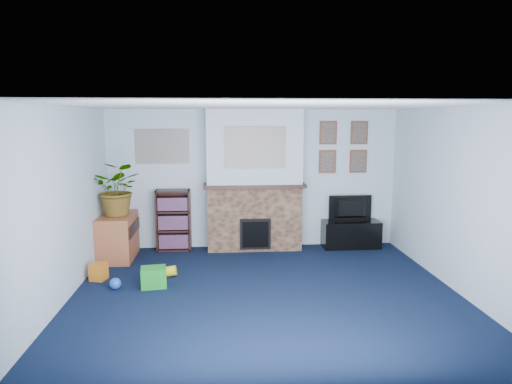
{
  "coord_description": "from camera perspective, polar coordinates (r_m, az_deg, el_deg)",
  "views": [
    {
      "loc": [
        -0.56,
        -5.62,
        2.26
      ],
      "look_at": [
        -0.07,
        0.77,
        1.21
      ],
      "focal_mm": 32.0,
      "sensor_mm": 36.0,
      "label": 1
    }
  ],
  "objects": [
    {
      "name": "ceiling",
      "position": [
        5.65,
        1.33,
        10.7
      ],
      "size": [
        5.0,
        4.5,
        0.01
      ],
      "primitive_type": "cube",
      "color": "white",
      "rests_on": "wall_back"
    },
    {
      "name": "portrait_bl",
      "position": [
        8.1,
        8.92,
        3.79
      ],
      "size": [
        0.3,
        0.03,
        0.4
      ],
      "primitive_type": "cube",
      "color": "brown",
      "rests_on": "wall_back"
    },
    {
      "name": "green_crate",
      "position": [
        6.4,
        -12.67,
        -10.28
      ],
      "size": [
        0.37,
        0.31,
        0.27
      ],
      "primitive_type": "cube",
      "rotation": [
        0.0,
        0.0,
        0.14
      ],
      "color": "#198C26",
      "rests_on": "ground"
    },
    {
      "name": "toy_tube",
      "position": [
        6.77,
        -11.26,
        -9.77
      ],
      "size": [
        0.33,
        0.14,
        0.19
      ],
      "primitive_type": "cylinder",
      "rotation": [
        0.0,
        1.43,
        0.0
      ],
      "color": "yellow",
      "rests_on": "ground"
    },
    {
      "name": "tv_stand",
      "position": [
        8.23,
        11.76,
        -5.23
      ],
      "size": [
        0.99,
        0.42,
        0.47
      ],
      "primitive_type": "cube",
      "color": "black",
      "rests_on": "ground"
    },
    {
      "name": "portrait_br",
      "position": [
        8.25,
        12.65,
        3.77
      ],
      "size": [
        0.3,
        0.03,
        0.4
      ],
      "primitive_type": "cube",
      "color": "brown",
      "rests_on": "wall_back"
    },
    {
      "name": "mantel_candle",
      "position": [
        7.74,
        2.26,
        1.62
      ],
      "size": [
        0.05,
        0.05,
        0.17
      ],
      "primitive_type": "cylinder",
      "color": "#B2BFC6",
      "rests_on": "chimney_breast"
    },
    {
      "name": "mantel_can",
      "position": [
        7.79,
        4.99,
        1.5
      ],
      "size": [
        0.06,
        0.06,
        0.13
      ],
      "primitive_type": "cylinder",
      "color": "orange",
      "rests_on": "chimney_breast"
    },
    {
      "name": "mantel_clock",
      "position": [
        7.7,
        -1.05,
        1.52
      ],
      "size": [
        0.11,
        0.07,
        0.15
      ],
      "primitive_type": "cube",
      "color": "gold",
      "rests_on": "chimney_breast"
    },
    {
      "name": "toy_block",
      "position": [
        6.88,
        -19.07,
        -9.46
      ],
      "size": [
        0.25,
        0.25,
        0.24
      ],
      "primitive_type": "cube",
      "rotation": [
        0.0,
        0.0,
        -0.28
      ],
      "color": "orange",
      "rests_on": "ground"
    },
    {
      "name": "potted_plant",
      "position": [
        7.52,
        -16.85,
        0.38
      ],
      "size": [
        0.88,
        0.79,
        0.86
      ],
      "primitive_type": "imported",
      "rotation": [
        0.0,
        0.0,
        6.12
      ],
      "color": "#26661E",
      "rests_on": "sideboard"
    },
    {
      "name": "chimney_breast",
      "position": [
        7.76,
        -0.21,
        1.31
      ],
      "size": [
        1.72,
        0.5,
        2.4
      ],
      "color": "brown",
      "rests_on": "ground"
    },
    {
      "name": "bookshelf",
      "position": [
        7.96,
        -10.24,
        -3.63
      ],
      "size": [
        0.58,
        0.28,
        1.05
      ],
      "color": "black",
      "rests_on": "ground"
    },
    {
      "name": "portrait_tl",
      "position": [
        8.07,
        9.01,
        7.32
      ],
      "size": [
        0.3,
        0.03,
        0.4
      ],
      "primitive_type": "cube",
      "color": "brown",
      "rests_on": "wall_back"
    },
    {
      "name": "collage_left",
      "position": [
        7.93,
        -11.61,
        5.62
      ],
      "size": [
        0.9,
        0.03,
        0.58
      ],
      "primitive_type": "cube",
      "color": "gray",
      "rests_on": "wall_back"
    },
    {
      "name": "portrait_tr",
      "position": [
        8.21,
        12.78,
        7.24
      ],
      "size": [
        0.3,
        0.03,
        0.4
      ],
      "primitive_type": "cube",
      "color": "brown",
      "rests_on": "wall_back"
    },
    {
      "name": "toy_ball",
      "position": [
        6.46,
        -17.18,
        -10.77
      ],
      "size": [
        0.15,
        0.15,
        0.15
      ],
      "primitive_type": "sphere",
      "color": "blue",
      "rests_on": "ground"
    },
    {
      "name": "wall_left",
      "position": [
        6.04,
        -23.06,
        -1.58
      ],
      "size": [
        0.04,
        4.5,
        2.4
      ],
      "primitive_type": "cube",
      "color": "silver",
      "rests_on": "ground"
    },
    {
      "name": "collage_main",
      "position": [
        7.49,
        -0.09,
        5.61
      ],
      "size": [
        1.0,
        0.03,
        0.68
      ],
      "primitive_type": "cube",
      "color": "gray",
      "rests_on": "chimney_breast"
    },
    {
      "name": "sideboard",
      "position": [
        7.74,
        -16.86,
        -5.41
      ],
      "size": [
        0.51,
        0.92,
        0.72
      ],
      "primitive_type": "cube",
      "color": "#9F5433",
      "rests_on": "ground"
    },
    {
      "name": "wall_right",
      "position": [
        6.49,
        23.85,
        -0.93
      ],
      "size": [
        0.04,
        4.5,
        2.4
      ],
      "primitive_type": "cube",
      "color": "silver",
      "rests_on": "ground"
    },
    {
      "name": "television",
      "position": [
        8.15,
        11.83,
        -2.03
      ],
      "size": [
        0.77,
        0.12,
        0.44
      ],
      "primitive_type": "imported",
      "rotation": [
        0.0,
        0.0,
        3.17
      ],
      "color": "black",
      "rests_on": "tv_stand"
    },
    {
      "name": "mantel_teddy",
      "position": [
        7.69,
        -4.1,
        1.45
      ],
      "size": [
        0.12,
        0.12,
        0.12
      ],
      "primitive_type": "sphere",
      "color": "slate",
      "rests_on": "chimney_breast"
    },
    {
      "name": "wall_back",
      "position": [
        7.96,
        -0.32,
        1.63
      ],
      "size": [
        5.0,
        0.04,
        2.4
      ],
      "primitive_type": "cube",
      "color": "silver",
      "rests_on": "ground"
    },
    {
      "name": "floor",
      "position": [
        6.08,
        1.24,
        -12.54
      ],
      "size": [
        5.0,
        4.5,
        0.01
      ],
      "primitive_type": "cube",
      "color": "black",
      "rests_on": "ground"
    },
    {
      "name": "wall_front",
      "position": [
        3.57,
        4.89,
        -8.0
      ],
      "size": [
        5.0,
        0.04,
        2.4
      ],
      "primitive_type": "cube",
      "color": "silver",
      "rests_on": "ground"
    }
  ]
}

